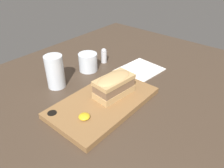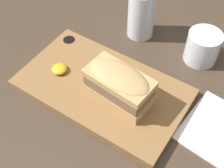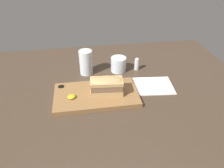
% 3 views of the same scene
% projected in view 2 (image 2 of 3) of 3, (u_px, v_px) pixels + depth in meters
% --- Properties ---
extents(dining_table, '(1.46, 1.03, 0.02)m').
position_uv_depth(dining_table, '(117.00, 84.00, 0.72)').
color(dining_table, '#423326').
rests_on(dining_table, ground).
extents(serving_board, '(0.36, 0.21, 0.02)m').
position_uv_depth(serving_board, '(102.00, 88.00, 0.69)').
color(serving_board, olive).
rests_on(serving_board, dining_table).
extents(sandwich, '(0.14, 0.08, 0.08)m').
position_uv_depth(sandwich, '(119.00, 85.00, 0.63)').
color(sandwich, tan).
rests_on(sandwich, serving_board).
extents(mustard_dollop, '(0.03, 0.03, 0.01)m').
position_uv_depth(mustard_dollop, '(59.00, 69.00, 0.70)').
color(mustard_dollop, gold).
rests_on(mustard_dollop, serving_board).
extents(water_glass, '(0.07, 0.07, 0.13)m').
position_uv_depth(water_glass, '(141.00, 16.00, 0.78)').
color(water_glass, silver).
rests_on(water_glass, dining_table).
extents(wine_glass, '(0.08, 0.08, 0.08)m').
position_uv_depth(wine_glass, '(202.00, 48.00, 0.73)').
color(wine_glass, silver).
rests_on(wine_glass, dining_table).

